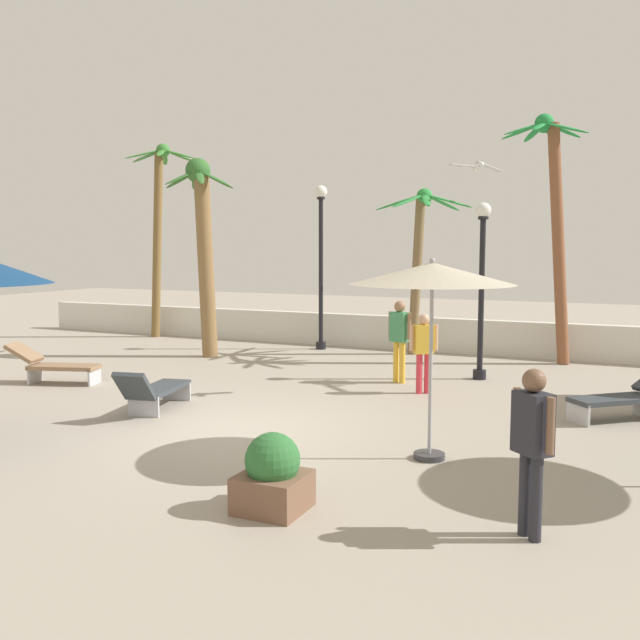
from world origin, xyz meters
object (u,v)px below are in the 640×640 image
at_px(guest_0, 532,436).
at_px(planter, 273,475).
at_px(guest_1, 424,346).
at_px(palm_tree_3, 159,219).
at_px(patio_umbrella_1, 432,276).
at_px(lamp_post_0, 321,254).
at_px(seagull_0, 477,166).
at_px(palm_tree_0, 554,210).
at_px(lounge_chair_0, 53,364).
at_px(palm_tree_1, 419,247).
at_px(lamp_post_1, 482,279).
at_px(palm_tree_2, 203,237).
at_px(guest_2, 400,333).
at_px(lounge_chair_2, 625,396).
at_px(lounge_chair_1, 154,390).

bearing_deg(guest_0, planter, -171.44).
bearing_deg(guest_1, palm_tree_3, 153.97).
distance_m(patio_umbrella_1, lamp_post_0, 10.15).
xyz_separation_m(guest_0, seagull_0, (-1.95, 6.38, 3.28)).
bearing_deg(palm_tree_0, patio_umbrella_1, -93.60).
bearing_deg(planter, guest_0, 8.56).
xyz_separation_m(patio_umbrella_1, seagull_0, (-0.37, 4.30, 1.85)).
bearing_deg(lamp_post_0, lounge_chair_0, -114.21).
bearing_deg(lamp_post_0, palm_tree_1, 3.55).
xyz_separation_m(palm_tree_0, palm_tree_1, (-3.29, 0.00, -0.88)).
xyz_separation_m(palm_tree_0, planter, (-1.58, -11.19, -3.30)).
bearing_deg(palm_tree_3, guest_0, -40.80).
bearing_deg(lamp_post_1, palm_tree_1, 128.21).
bearing_deg(guest_0, patio_umbrella_1, 127.24).
bearing_deg(palm_tree_2, lamp_post_0, 47.42).
relative_size(palm_tree_3, guest_2, 3.46).
relative_size(lounge_chair_2, guest_2, 1.04).
xyz_separation_m(palm_tree_2, guest_2, (5.65, -1.30, -2.03)).
bearing_deg(guest_1, seagull_0, 16.41).
xyz_separation_m(palm_tree_1, lounge_chair_0, (-5.74, -6.89, -2.40)).
relative_size(palm_tree_3, lounge_chair_1, 3.01).
xyz_separation_m(patio_umbrella_1, palm_tree_1, (-2.74, 8.72, 0.36)).
height_order(palm_tree_1, lamp_post_0, lamp_post_0).
relative_size(palm_tree_1, lounge_chair_2, 2.43).
bearing_deg(guest_0, palm_tree_1, 111.83).
relative_size(palm_tree_2, lounge_chair_0, 2.59).
distance_m(palm_tree_0, palm_tree_1, 3.41).
relative_size(seagull_0, planter, 1.02).
xyz_separation_m(lamp_post_0, lounge_chair_1, (0.43, -7.88, -2.24)).
xyz_separation_m(lounge_chair_0, guest_2, (6.47, 3.03, 0.64)).
relative_size(patio_umbrella_1, guest_0, 1.60).
height_order(lamp_post_0, lounge_chair_2, lamp_post_0).
height_order(palm_tree_0, guest_1, palm_tree_0).
relative_size(lamp_post_1, lounge_chair_2, 2.11).
height_order(patio_umbrella_1, guest_2, patio_umbrella_1).
height_order(palm_tree_0, guest_0, palm_tree_0).
distance_m(lamp_post_1, seagull_0, 2.73).
bearing_deg(seagull_0, guest_2, 160.76).
bearing_deg(lounge_chair_1, guest_2, 54.24).
relative_size(palm_tree_0, lounge_chair_1, 3.03).
distance_m(patio_umbrella_1, lounge_chair_2, 4.59).
height_order(lounge_chair_1, seagull_0, seagull_0).
relative_size(palm_tree_2, guest_2, 2.95).
distance_m(palm_tree_2, planter, 11.21).
height_order(guest_0, guest_2, guest_2).
bearing_deg(palm_tree_3, guest_1, -26.03).
xyz_separation_m(lounge_chair_1, guest_2, (3.02, 4.20, 0.65)).
bearing_deg(guest_1, palm_tree_0, 68.95).
distance_m(palm_tree_3, lounge_chair_0, 8.11).
bearing_deg(lamp_post_1, guest_2, -143.05).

